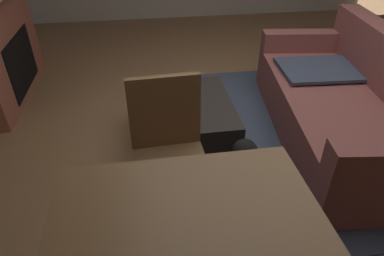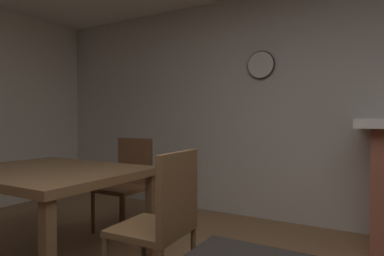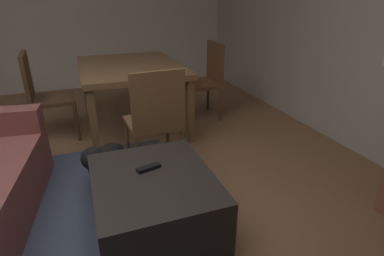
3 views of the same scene
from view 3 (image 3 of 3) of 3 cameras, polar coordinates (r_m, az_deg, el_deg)
floor at (r=2.25m, az=-25.25°, el=-19.79°), size 9.04×9.04×0.00m
wall_right_window_side at (r=5.45m, az=-25.57°, el=19.50°), size 0.12×6.20×2.55m
area_rug at (r=2.23m, az=-24.21°, el=-19.89°), size 2.60×2.00×0.01m
ottoman_coffee_table at (r=2.11m, az=-6.99°, el=-13.42°), size 0.89×0.75×0.40m
tv_remote at (r=2.07m, az=-8.06°, el=-7.30°), size 0.09×0.17×0.02m
dining_table at (r=3.58m, az=-11.33°, el=10.25°), size 1.40×1.08×0.74m
dining_chair_west at (r=2.59m, az=-6.79°, el=2.19°), size 0.46×0.46×0.93m
dining_chair_south at (r=3.87m, az=2.76°, el=9.53°), size 0.44×0.44×0.93m
dining_chair_north at (r=3.59m, az=-26.02°, el=6.04°), size 0.45×0.45×0.93m
small_dog at (r=2.69m, az=-15.82°, el=-5.62°), size 0.53×0.46×0.34m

